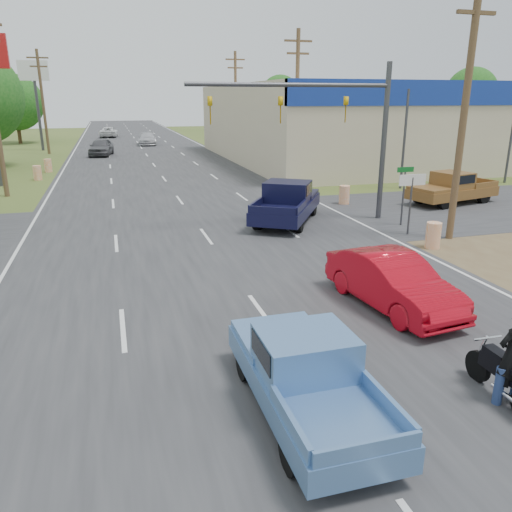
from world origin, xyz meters
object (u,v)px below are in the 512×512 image
object	(u,v)px
red_convertible	(392,282)
distant_car_white	(109,132)
motorcycle	(510,383)
distant_car_grey	(101,147)
distant_car_silver	(147,139)
blue_pickup	(304,371)
navy_pickup	(287,201)
rider	(512,360)
brown_pickup	(451,188)

from	to	relation	value
red_convertible	distant_car_white	xyz separation A→B (m)	(-6.92, 66.35, -0.02)
motorcycle	distant_car_grey	distance (m)	46.59
motorcycle	distant_car_silver	size ratio (longest dim) A/B	0.40
distant_car_white	distant_car_silver	bearing A→B (deg)	111.14
blue_pickup	navy_pickup	xyz separation A→B (m)	(4.63, 13.91, 0.16)
rider	navy_pickup	size ratio (longest dim) A/B	0.30
motorcycle	brown_pickup	size ratio (longest dim) A/B	0.37
distant_car_silver	rider	bearing A→B (deg)	-83.62
navy_pickup	distant_car_white	bearing A→B (deg)	129.84
rider	navy_pickup	world-z (taller)	navy_pickup
navy_pickup	distant_car_white	size ratio (longest dim) A/B	1.14
distant_car_silver	distant_car_white	distance (m)	14.79
navy_pickup	distant_car_silver	size ratio (longest dim) A/B	1.15
red_convertible	rider	distance (m)	4.61
motorcycle	rider	world-z (taller)	rider
navy_pickup	distant_car_silver	distance (m)	42.13
red_convertible	brown_pickup	xyz separation A→B (m)	(10.46, 11.59, 0.13)
motorcycle	distant_car_white	size ratio (longest dim) A/B	0.40
navy_pickup	distant_car_white	distance (m)	56.63
blue_pickup	navy_pickup	size ratio (longest dim) A/B	0.79
rider	motorcycle	bearing A→B (deg)	90.00
motorcycle	distant_car_silver	distance (m)	56.93
brown_pickup	distant_car_grey	bearing A→B (deg)	18.05
distant_car_white	blue_pickup	bearing A→B (deg)	96.14
red_convertible	motorcycle	bearing A→B (deg)	-100.34
blue_pickup	distant_car_silver	distance (m)	55.95
motorcycle	rider	distance (m)	0.44
distant_car_silver	navy_pickup	bearing A→B (deg)	-81.60
motorcycle	distant_car_silver	world-z (taller)	distant_car_silver
red_convertible	rider	world-z (taller)	rider
motorcycle	blue_pickup	world-z (taller)	blue_pickup
red_convertible	blue_pickup	distance (m)	5.44
rider	navy_pickup	bearing A→B (deg)	-92.25
red_convertible	navy_pickup	world-z (taller)	navy_pickup
motorcycle	distant_car_white	bearing A→B (deg)	96.60
blue_pickup	distant_car_silver	bearing A→B (deg)	88.48
rider	brown_pickup	distance (m)	19.43
red_convertible	brown_pickup	size ratio (longest dim) A/B	0.82
blue_pickup	distant_car_white	bearing A→B (deg)	92.40
navy_pickup	distant_car_silver	world-z (taller)	navy_pickup
distant_car_grey	distant_car_white	size ratio (longest dim) A/B	0.95
brown_pickup	distant_car_white	xyz separation A→B (m)	(-17.38, 54.76, -0.15)
brown_pickup	distant_car_white	world-z (taller)	brown_pickup
motorcycle	distant_car_grey	world-z (taller)	distant_car_grey
navy_pickup	brown_pickup	world-z (taller)	navy_pickup
navy_pickup	blue_pickup	bearing A→B (deg)	-76.22
distant_car_grey	blue_pickup	bearing A→B (deg)	-76.43
red_convertible	distant_car_silver	bearing A→B (deg)	85.86
navy_pickup	rider	bearing A→B (deg)	-61.33
rider	navy_pickup	xyz separation A→B (m)	(0.91, 14.83, 0.04)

